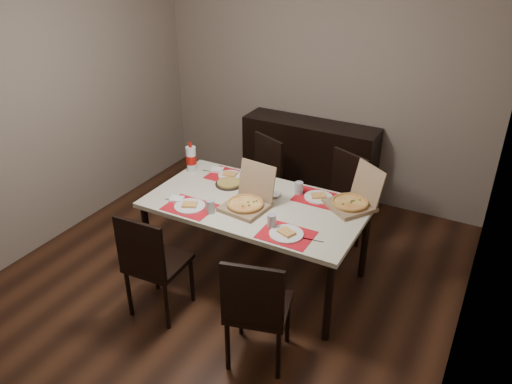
% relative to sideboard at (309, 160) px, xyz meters
% --- Properties ---
extents(ground, '(3.80, 4.00, 0.02)m').
position_rel_sideboard_xyz_m(ground, '(0.00, -1.78, -0.46)').
color(ground, '#3C2012').
rests_on(ground, ground).
extents(room_walls, '(3.84, 4.02, 2.62)m').
position_rel_sideboard_xyz_m(room_walls, '(0.00, -1.35, 1.28)').
color(room_walls, gray).
rests_on(room_walls, ground).
extents(sideboard, '(1.50, 0.40, 0.90)m').
position_rel_sideboard_xyz_m(sideboard, '(0.00, 0.00, 0.00)').
color(sideboard, black).
rests_on(sideboard, ground).
extents(dining_table, '(1.80, 1.00, 0.75)m').
position_rel_sideboard_xyz_m(dining_table, '(0.19, -1.61, 0.23)').
color(dining_table, beige).
rests_on(dining_table, ground).
extents(chair_near_left, '(0.44, 0.44, 0.93)m').
position_rel_sideboard_xyz_m(chair_near_left, '(-0.28, -2.43, 0.06)').
color(chair_near_left, black).
rests_on(chair_near_left, ground).
extents(chair_near_right, '(0.51, 0.51, 0.93)m').
position_rel_sideboard_xyz_m(chair_near_right, '(0.68, -2.51, 0.06)').
color(chair_near_right, black).
rests_on(chair_near_right, ground).
extents(chair_far_left, '(0.55, 0.55, 0.93)m').
position_rel_sideboard_xyz_m(chair_far_left, '(-0.23, -0.77, 0.06)').
color(chair_far_left, black).
rests_on(chair_far_left, ground).
extents(chair_far_right, '(0.55, 0.55, 0.93)m').
position_rel_sideboard_xyz_m(chair_far_right, '(0.64, -0.77, 0.06)').
color(chair_far_right, black).
rests_on(chair_far_right, ground).
extents(setting_near_left, '(0.49, 0.30, 0.11)m').
position_rel_sideboard_xyz_m(setting_near_left, '(-0.22, -1.93, 0.32)').
color(setting_near_left, red).
rests_on(setting_near_left, dining_table).
extents(setting_near_right, '(0.48, 0.30, 0.11)m').
position_rel_sideboard_xyz_m(setting_near_right, '(0.59, -1.93, 0.32)').
color(setting_near_right, red).
rests_on(setting_near_right, dining_table).
extents(setting_far_left, '(0.49, 0.30, 0.11)m').
position_rel_sideboard_xyz_m(setting_far_left, '(-0.23, -1.29, 0.32)').
color(setting_far_left, red).
rests_on(setting_far_left, dining_table).
extents(setting_far_right, '(0.50, 0.30, 0.11)m').
position_rel_sideboard_xyz_m(setting_far_right, '(0.57, -1.30, 0.32)').
color(setting_far_right, red).
rests_on(setting_far_right, dining_table).
extents(napkin_loose, '(0.16, 0.16, 0.02)m').
position_rel_sideboard_xyz_m(napkin_loose, '(0.27, -1.59, 0.31)').
color(napkin_loose, white).
rests_on(napkin_loose, dining_table).
extents(pizza_box_center, '(0.38, 0.41, 0.34)m').
position_rel_sideboard_xyz_m(pizza_box_center, '(0.17, -1.72, 0.36)').
color(pizza_box_center, '#8B6E50').
rests_on(pizza_box_center, dining_table).
extents(pizza_box_right, '(0.49, 0.50, 0.34)m').
position_rel_sideboard_xyz_m(pizza_box_right, '(0.92, -1.30, 0.36)').
color(pizza_box_right, '#8B6E50').
rests_on(pizza_box_right, dining_table).
extents(faina_plate, '(0.25, 0.25, 0.03)m').
position_rel_sideboard_xyz_m(faina_plate, '(-0.17, -1.44, 0.31)').
color(faina_plate, black).
rests_on(faina_plate, dining_table).
extents(dip_bowl, '(0.12, 0.12, 0.03)m').
position_rel_sideboard_xyz_m(dip_bowl, '(0.27, -1.44, 0.31)').
color(dip_bowl, white).
rests_on(dip_bowl, dining_table).
extents(soda_bottle, '(0.10, 0.10, 0.29)m').
position_rel_sideboard_xyz_m(soda_bottle, '(-0.63, -1.36, 0.42)').
color(soda_bottle, silver).
rests_on(soda_bottle, dining_table).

